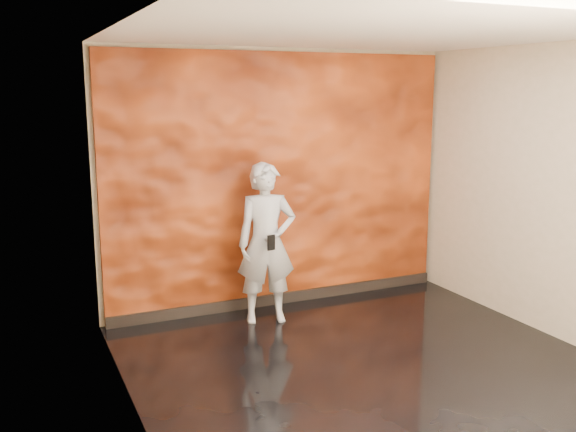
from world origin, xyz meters
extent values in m
cube|color=black|center=(0.00, 0.00, -0.01)|extent=(4.00, 4.00, 0.01)
cube|color=tan|center=(0.00, 2.00, 1.40)|extent=(4.00, 0.02, 2.80)
cube|color=tan|center=(-2.00, 0.00, 1.40)|extent=(0.02, 4.00, 2.80)
cube|color=tan|center=(2.00, 0.00, 1.40)|extent=(0.02, 4.00, 2.80)
cube|color=white|center=(0.00, 0.00, 2.80)|extent=(4.00, 4.00, 0.01)
cube|color=#DA561B|center=(0.00, 1.96, 1.38)|extent=(3.90, 0.06, 2.75)
cube|color=black|center=(0.00, 1.92, 0.06)|extent=(3.90, 0.04, 0.12)
imported|color=#8E919C|center=(-0.37, 1.49, 0.82)|extent=(0.67, 0.52, 1.65)
cube|color=black|center=(-0.42, 1.25, 0.89)|extent=(0.08, 0.03, 0.15)
camera|label=1|loc=(-2.78, -4.38, 2.37)|focal=40.00mm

